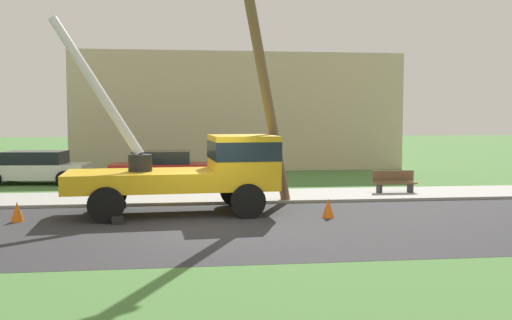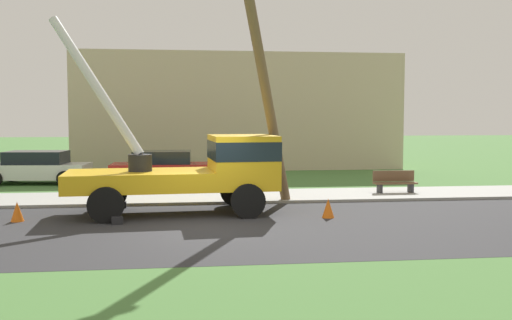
{
  "view_description": "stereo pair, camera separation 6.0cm",
  "coord_description": "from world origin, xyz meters",
  "px_view_note": "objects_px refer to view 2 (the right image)",
  "views": [
    {
      "loc": [
        -0.65,
        -15.17,
        2.91
      ],
      "look_at": [
        1.65,
        2.68,
        1.58
      ],
      "focal_mm": 40.91,
      "sensor_mm": 36.0,
      "label": 1
    },
    {
      "loc": [
        -0.59,
        -15.18,
        2.91
      ],
      "look_at": [
        1.65,
        2.68,
        1.58
      ],
      "focal_mm": 40.91,
      "sensor_mm": 36.0,
      "label": 2
    }
  ],
  "objects_px": {
    "traffic_cone_behind": "(17,212)",
    "parked_sedan_red": "(162,167)",
    "utility_truck": "(200,167)",
    "traffic_cone_ahead": "(328,208)",
    "park_bench": "(395,183)",
    "parked_sedan_white": "(37,167)",
    "leaning_utility_pole": "(262,71)"
  },
  "relations": [
    {
      "from": "utility_truck",
      "to": "traffic_cone_ahead",
      "type": "relative_size",
      "value": 12.33
    },
    {
      "from": "leaning_utility_pole",
      "to": "traffic_cone_ahead",
      "type": "xyz_separation_m",
      "value": [
        1.67,
        -1.87,
        -4.05
      ]
    },
    {
      "from": "parked_sedan_red",
      "to": "park_bench",
      "type": "distance_m",
      "value": 10.05
    },
    {
      "from": "leaning_utility_pole",
      "to": "traffic_cone_behind",
      "type": "relative_size",
      "value": 15.15
    },
    {
      "from": "traffic_cone_ahead",
      "to": "parked_sedan_white",
      "type": "height_order",
      "value": "parked_sedan_white"
    },
    {
      "from": "parked_sedan_white",
      "to": "park_bench",
      "type": "xyz_separation_m",
      "value": [
        14.18,
        -5.46,
        -0.25
      ]
    },
    {
      "from": "utility_truck",
      "to": "park_bench",
      "type": "xyz_separation_m",
      "value": [
        7.32,
        3.17,
        -0.95
      ]
    },
    {
      "from": "traffic_cone_ahead",
      "to": "park_bench",
      "type": "relative_size",
      "value": 0.35
    },
    {
      "from": "parked_sedan_white",
      "to": "parked_sedan_red",
      "type": "relative_size",
      "value": 1.02
    },
    {
      "from": "utility_truck",
      "to": "leaning_utility_pole",
      "type": "distance_m",
      "value": 3.56
    },
    {
      "from": "utility_truck",
      "to": "parked_sedan_white",
      "type": "bearing_deg",
      "value": 128.44
    },
    {
      "from": "traffic_cone_ahead",
      "to": "traffic_cone_behind",
      "type": "xyz_separation_m",
      "value": [
        -8.75,
        0.49,
        0.0
      ]
    },
    {
      "from": "leaning_utility_pole",
      "to": "traffic_cone_ahead",
      "type": "relative_size",
      "value": 15.15
    },
    {
      "from": "leaning_utility_pole",
      "to": "traffic_cone_behind",
      "type": "bearing_deg",
      "value": -168.9
    },
    {
      "from": "traffic_cone_behind",
      "to": "parked_sedan_white",
      "type": "bearing_deg",
      "value": 100.37
    },
    {
      "from": "parked_sedan_white",
      "to": "traffic_cone_ahead",
      "type": "bearing_deg",
      "value": -43.62
    },
    {
      "from": "traffic_cone_behind",
      "to": "parked_sedan_red",
      "type": "distance_m",
      "value": 9.73
    },
    {
      "from": "utility_truck",
      "to": "park_bench",
      "type": "bearing_deg",
      "value": 23.43
    },
    {
      "from": "traffic_cone_behind",
      "to": "parked_sedan_red",
      "type": "height_order",
      "value": "parked_sedan_red"
    },
    {
      "from": "utility_truck",
      "to": "parked_sedan_white",
      "type": "height_order",
      "value": "utility_truck"
    },
    {
      "from": "leaning_utility_pole",
      "to": "utility_truck",
      "type": "bearing_deg",
      "value": -165.42
    },
    {
      "from": "parked_sedan_white",
      "to": "traffic_cone_behind",
      "type": "bearing_deg",
      "value": -79.63
    },
    {
      "from": "parked_sedan_red",
      "to": "leaning_utility_pole",
      "type": "bearing_deg",
      "value": -65.99
    },
    {
      "from": "traffic_cone_ahead",
      "to": "park_bench",
      "type": "distance_m",
      "value": 5.85
    },
    {
      "from": "traffic_cone_behind",
      "to": "park_bench",
      "type": "bearing_deg",
      "value": 18.05
    },
    {
      "from": "utility_truck",
      "to": "traffic_cone_ahead",
      "type": "height_order",
      "value": "utility_truck"
    },
    {
      "from": "traffic_cone_behind",
      "to": "parked_sedan_red",
      "type": "bearing_deg",
      "value": 67.71
    },
    {
      "from": "leaning_utility_pole",
      "to": "park_bench",
      "type": "xyz_separation_m",
      "value": [
        5.36,
        2.66,
        -3.87
      ]
    },
    {
      "from": "utility_truck",
      "to": "leaning_utility_pole",
      "type": "bearing_deg",
      "value": 14.58
    },
    {
      "from": "traffic_cone_ahead",
      "to": "utility_truck",
      "type": "bearing_deg",
      "value": 159.45
    },
    {
      "from": "traffic_cone_ahead",
      "to": "traffic_cone_behind",
      "type": "distance_m",
      "value": 8.76
    },
    {
      "from": "parked_sedan_red",
      "to": "park_bench",
      "type": "relative_size",
      "value": 2.79
    }
  ]
}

